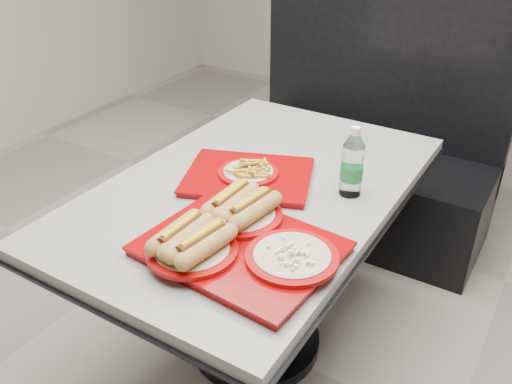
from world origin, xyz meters
The scene contains 6 objects.
ground centered at (0.00, 0.00, 0.00)m, with size 6.00×6.00×0.00m, color gray.
diner_table centered at (0.00, 0.00, 0.58)m, with size 0.92×1.42×0.75m.
booth_bench centered at (0.00, 1.09, 0.40)m, with size 1.30×0.57×1.35m.
tray_near centered at (0.15, -0.35, 0.79)m, with size 0.55×0.47×0.11m.
tray_far centered at (-0.03, 0.01, 0.77)m, with size 0.52×0.47×0.08m.
water_bottle centered at (0.30, 0.11, 0.85)m, with size 0.07×0.07×0.24m.
Camera 1 is at (0.85, -1.37, 1.65)m, focal length 38.00 mm.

